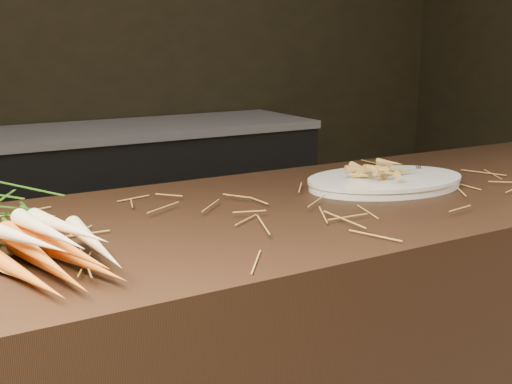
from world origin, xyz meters
The scene contains 6 objects.
back_counter centered at (0.30, 2.18, 0.42)m, with size 1.82×0.62×0.84m.
straw_bedding centered at (0.00, 0.30, 0.91)m, with size 1.40×0.60×0.02m, color olive, non-canonical shape.
root_veg_bunch centered at (-0.58, 0.26, 0.95)m, with size 0.25×0.51×0.09m.
serving_platter centered at (0.29, 0.34, 0.91)m, with size 0.40×0.27×0.02m, color white, non-canonical shape.
roasted_veg_heap centered at (0.29, 0.34, 0.94)m, with size 0.19×0.14×0.04m, color #A98031, non-canonical shape.
serving_fork centered at (0.43, 0.30, 0.92)m, with size 0.01×0.15×0.00m, color silver.
Camera 1 is at (-0.75, -0.83, 1.25)m, focal length 45.00 mm.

